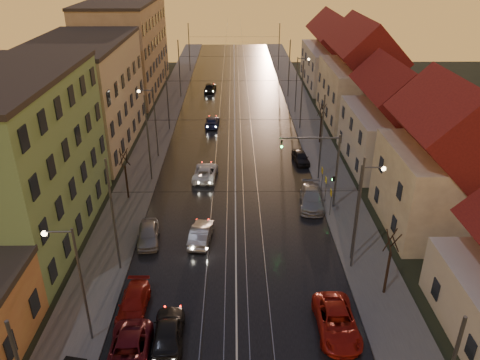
{
  "coord_description": "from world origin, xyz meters",
  "views": [
    {
      "loc": [
        -0.07,
        -19.35,
        21.42
      ],
      "look_at": [
        0.42,
        18.02,
        2.91
      ],
      "focal_mm": 35.0,
      "sensor_mm": 36.0,
      "label": 1
    }
  ],
  "objects_px": {
    "street_lamp_0": "(75,275)",
    "traffic_light_mast": "(326,162)",
    "parked_left_2": "(134,303)",
    "driving_car_3": "(212,122)",
    "parked_right_1": "(312,198)",
    "driving_car_0": "(168,331)",
    "street_lamp_2": "(152,116)",
    "parked_left_3": "(148,234)",
    "driving_car_4": "(210,87)",
    "parked_right_0": "(337,322)",
    "driving_car_2": "(205,172)",
    "parked_right_2": "(301,157)",
    "street_lamp_1": "(362,204)",
    "street_lamp_3": "(299,79)",
    "parked_left_1": "(128,353)",
    "driving_car_1": "(201,233)"
  },
  "relations": [
    {
      "from": "driving_car_1",
      "to": "driving_car_4",
      "type": "relative_size",
      "value": 1.01
    },
    {
      "from": "parked_right_0",
      "to": "parked_right_2",
      "type": "relative_size",
      "value": 1.4
    },
    {
      "from": "driving_car_2",
      "to": "driving_car_0",
      "type": "bearing_deg",
      "value": 91.77
    },
    {
      "from": "parked_left_2",
      "to": "parked_right_0",
      "type": "height_order",
      "value": "parked_right_0"
    },
    {
      "from": "street_lamp_0",
      "to": "driving_car_4",
      "type": "bearing_deg",
      "value": 84.79
    },
    {
      "from": "street_lamp_3",
      "to": "parked_left_3",
      "type": "relative_size",
      "value": 1.92
    },
    {
      "from": "street_lamp_0",
      "to": "street_lamp_2",
      "type": "bearing_deg",
      "value": 90.0
    },
    {
      "from": "driving_car_4",
      "to": "parked_left_3",
      "type": "distance_m",
      "value": 44.76
    },
    {
      "from": "driving_car_2",
      "to": "parked_left_2",
      "type": "bearing_deg",
      "value": 84.0
    },
    {
      "from": "driving_car_3",
      "to": "parked_right_1",
      "type": "distance_m",
      "value": 24.01
    },
    {
      "from": "street_lamp_3",
      "to": "driving_car_3",
      "type": "xyz_separation_m",
      "value": [
        -12.13,
        -5.71,
        -4.25
      ]
    },
    {
      "from": "street_lamp_0",
      "to": "parked_left_3",
      "type": "distance_m",
      "value": 11.67
    },
    {
      "from": "parked_left_1",
      "to": "parked_left_3",
      "type": "relative_size",
      "value": 1.23
    },
    {
      "from": "driving_car_3",
      "to": "driving_car_4",
      "type": "distance_m",
      "value": 17.11
    },
    {
      "from": "street_lamp_2",
      "to": "parked_right_2",
      "type": "bearing_deg",
      "value": -6.22
    },
    {
      "from": "street_lamp_2",
      "to": "driving_car_1",
      "type": "relative_size",
      "value": 1.85
    },
    {
      "from": "driving_car_2",
      "to": "parked_right_2",
      "type": "height_order",
      "value": "driving_car_2"
    },
    {
      "from": "driving_car_4",
      "to": "parked_right_1",
      "type": "relative_size",
      "value": 0.83
    },
    {
      "from": "street_lamp_2",
      "to": "driving_car_4",
      "type": "xyz_separation_m",
      "value": [
        5.05,
        27.37,
        -4.15
      ]
    },
    {
      "from": "traffic_light_mast",
      "to": "parked_left_2",
      "type": "relative_size",
      "value": 1.66
    },
    {
      "from": "driving_car_2",
      "to": "parked_left_3",
      "type": "relative_size",
      "value": 1.18
    },
    {
      "from": "driving_car_2",
      "to": "street_lamp_2",
      "type": "bearing_deg",
      "value": -38.53
    },
    {
      "from": "street_lamp_3",
      "to": "driving_car_2",
      "type": "height_order",
      "value": "street_lamp_3"
    },
    {
      "from": "street_lamp_0",
      "to": "traffic_light_mast",
      "type": "bearing_deg",
      "value": 43.1
    },
    {
      "from": "street_lamp_3",
      "to": "parked_right_1",
      "type": "bearing_deg",
      "value": -94.26
    },
    {
      "from": "parked_left_2",
      "to": "parked_right_1",
      "type": "bearing_deg",
      "value": 46.13
    },
    {
      "from": "parked_left_1",
      "to": "parked_right_1",
      "type": "bearing_deg",
      "value": 51.99
    },
    {
      "from": "street_lamp_0",
      "to": "traffic_light_mast",
      "type": "height_order",
      "value": "street_lamp_0"
    },
    {
      "from": "driving_car_2",
      "to": "parked_left_1",
      "type": "relative_size",
      "value": 0.96
    },
    {
      "from": "driving_car_2",
      "to": "parked_right_0",
      "type": "distance_m",
      "value": 23.73
    },
    {
      "from": "street_lamp_1",
      "to": "driving_car_2",
      "type": "distance_m",
      "value": 19.33
    },
    {
      "from": "driving_car_0",
      "to": "street_lamp_2",
      "type": "bearing_deg",
      "value": -82.12
    },
    {
      "from": "driving_car_2",
      "to": "parked_right_1",
      "type": "distance_m",
      "value": 11.73
    },
    {
      "from": "driving_car_1",
      "to": "parked_right_1",
      "type": "xyz_separation_m",
      "value": [
        9.86,
        5.76,
        0.04
      ]
    },
    {
      "from": "street_lamp_1",
      "to": "driving_car_3",
      "type": "relative_size",
      "value": 1.84
    },
    {
      "from": "parked_left_2",
      "to": "driving_car_1",
      "type": "bearing_deg",
      "value": 65.23
    },
    {
      "from": "street_lamp_2",
      "to": "parked_left_3",
      "type": "distance_m",
      "value": 17.9
    },
    {
      "from": "street_lamp_1",
      "to": "parked_left_3",
      "type": "height_order",
      "value": "street_lamp_1"
    },
    {
      "from": "parked_right_0",
      "to": "street_lamp_2",
      "type": "bearing_deg",
      "value": 118.95
    },
    {
      "from": "driving_car_4",
      "to": "street_lamp_1",
      "type": "bearing_deg",
      "value": 110.81
    },
    {
      "from": "street_lamp_0",
      "to": "parked_right_1",
      "type": "bearing_deg",
      "value": 45.59
    },
    {
      "from": "parked_left_2",
      "to": "street_lamp_1",
      "type": "bearing_deg",
      "value": 19.82
    },
    {
      "from": "parked_left_3",
      "to": "parked_right_2",
      "type": "xyz_separation_m",
      "value": [
        14.39,
        15.51,
        -0.07
      ]
    },
    {
      "from": "parked_left_2",
      "to": "parked_right_1",
      "type": "height_order",
      "value": "parked_right_1"
    },
    {
      "from": "traffic_light_mast",
      "to": "parked_left_1",
      "type": "height_order",
      "value": "traffic_light_mast"
    },
    {
      "from": "traffic_light_mast",
      "to": "driving_car_0",
      "type": "xyz_separation_m",
      "value": [
        -12.11,
        -16.14,
        -3.83
      ]
    },
    {
      "from": "traffic_light_mast",
      "to": "parked_right_2",
      "type": "xyz_separation_m",
      "value": [
        -0.7,
        10.21,
        -3.96
      ]
    },
    {
      "from": "traffic_light_mast",
      "to": "driving_car_1",
      "type": "distance_m",
      "value": 12.63
    },
    {
      "from": "driving_car_4",
      "to": "parked_right_0",
      "type": "relative_size",
      "value": 0.82
    },
    {
      "from": "street_lamp_2",
      "to": "parked_right_0",
      "type": "relative_size",
      "value": 1.53
    }
  ]
}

